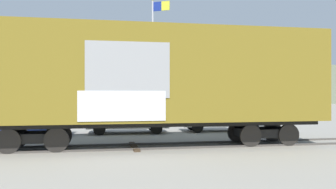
{
  "coord_description": "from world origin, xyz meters",
  "views": [
    {
      "loc": [
        -2.01,
        -14.55,
        2.15
      ],
      "look_at": [
        2.11,
        2.1,
        2.15
      ],
      "focal_mm": 38.71,
      "sensor_mm": 36.0,
      "label": 1
    }
  ],
  "objects": [
    {
      "name": "hillside",
      "position": [
        -0.04,
        78.95,
        4.56
      ],
      "size": [
        140.13,
        43.44,
        13.71
      ],
      "color": "slate",
      "rests_on": "ground_plane"
    },
    {
      "name": "parked_car_white",
      "position": [
        6.08,
        5.4,
        0.87
      ],
      "size": [
        4.92,
        2.31,
        1.78
      ],
      "color": "silver",
      "rests_on": "ground_plane"
    },
    {
      "name": "freight_car",
      "position": [
        1.07,
        -0.0,
        2.87
      ],
      "size": [
        14.08,
        3.83,
        5.07
      ],
      "color": "olive",
      "rests_on": "ground_plane"
    },
    {
      "name": "flagpole",
      "position": [
        3.31,
        10.81,
        5.52
      ],
      "size": [
        1.18,
        0.81,
        9.05
      ],
      "color": "silver",
      "rests_on": "ground_plane"
    },
    {
      "name": "parked_car_silver",
      "position": [
        0.6,
        5.59,
        0.84
      ],
      "size": [
        4.6,
        2.38,
        1.62
      ],
      "color": "#B7BABF",
      "rests_on": "ground_plane"
    },
    {
      "name": "track",
      "position": [
        -1.4,
        0.13,
        0.04
      ],
      "size": [
        60.0,
        4.94,
        0.08
      ],
      "color": "#4C4742",
      "rests_on": "ground_plane"
    },
    {
      "name": "ground_plane",
      "position": [
        0.0,
        0.0,
        0.0
      ],
      "size": [
        260.0,
        260.0,
        0.0
      ],
      "primitive_type": "plane",
      "color": "gray"
    },
    {
      "name": "parked_car_blue",
      "position": [
        -4.66,
        5.74,
        0.88
      ],
      "size": [
        4.58,
        2.49,
        1.75
      ],
      "color": "navy",
      "rests_on": "ground_plane"
    }
  ]
}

